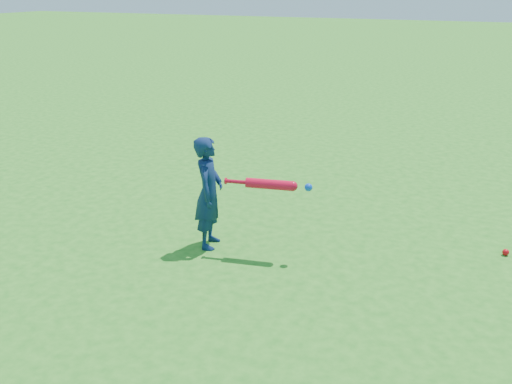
% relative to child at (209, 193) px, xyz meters
% --- Properties ---
extents(ground, '(80.00, 80.00, 0.00)m').
position_rel_child_xyz_m(ground, '(-0.72, 0.45, -0.59)').
color(ground, '#23751B').
rests_on(ground, ground).
extents(child, '(0.38, 0.49, 1.18)m').
position_rel_child_xyz_m(child, '(0.00, 0.00, 0.00)').
color(child, '#0F2148').
rests_on(child, ground).
extents(ground_ball_red, '(0.07, 0.07, 0.07)m').
position_rel_child_xyz_m(ground_ball_red, '(2.88, 1.01, -0.56)').
color(ground_ball_red, red).
rests_on(ground_ball_red, ground).
extents(bat_swing, '(0.88, 0.23, 0.10)m').
position_rel_child_xyz_m(bat_swing, '(0.69, 0.07, 0.17)').
color(bat_swing, red).
rests_on(bat_swing, ground).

